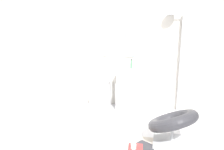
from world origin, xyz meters
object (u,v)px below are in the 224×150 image
coffee_mug (134,147)px  soap_bottle_green (131,64)px  soap_bottle_clear (108,62)px  pedestal_sink_right (127,88)px  soap_bottle_white (96,64)px  lounge_chair (173,124)px  pedestal_sink_left (100,86)px  shower_column (182,62)px  towel_rack (25,88)px  magazine_red (136,147)px  magazine_charcoal (145,146)px

coffee_mug → soap_bottle_green: 1.81m
soap_bottle_clear → pedestal_sink_right: bearing=-5.1°
coffee_mug → soap_bottle_white: bearing=125.4°
pedestal_sink_right → lounge_chair: bearing=-53.6°
pedestal_sink_right → soap_bottle_clear: soap_bottle_clear is taller
pedestal_sink_left → soap_bottle_green: (0.69, -0.06, 0.53)m
pedestal_sink_left → soap_bottle_white: size_ratio=6.77×
pedestal_sink_left → soap_bottle_white: (-0.05, -0.14, 0.51)m
pedestal_sink_right → shower_column: bearing=10.5°
lounge_chair → towel_rack: size_ratio=1.14×
magazine_red → soap_bottle_green: 1.79m
soap_bottle_white → soap_bottle_clear: bearing=39.6°
coffee_mug → soap_bottle_green: bearing=100.2°
lounge_chair → pedestal_sink_left: bearing=140.4°
shower_column → soap_bottle_green: size_ratio=10.50×
pedestal_sink_left → pedestal_sink_right: bearing=0.0°
magazine_charcoal → soap_bottle_green: soap_bottle_green is taller
shower_column → lounge_chair: (-0.20, -1.46, -0.73)m
lounge_chair → soap_bottle_white: soap_bottle_white is taller
pedestal_sink_left → coffee_mug: pedestal_sink_left is taller
pedestal_sink_left → soap_bottle_clear: soap_bottle_clear is taller
pedestal_sink_right → magazine_red: pedestal_sink_right is taller
towel_rack → soap_bottle_white: bearing=31.9°
shower_column → soap_bottle_green: (-1.02, -0.27, -0.05)m
magazine_red → pedestal_sink_right: bearing=98.8°
towel_rack → soap_bottle_green: (1.97, 0.83, 0.40)m
towel_rack → soap_bottle_green: size_ratio=4.86×
pedestal_sink_left → lounge_chair: bearing=-39.6°
shower_column → soap_bottle_green: shower_column is taller
shower_column → pedestal_sink_right: bearing=-169.5°
magazine_charcoal → shower_column: bearing=103.7°
magazine_charcoal → soap_bottle_white: (-1.18, 1.31, 0.99)m
coffee_mug → soap_bottle_clear: 2.04m
shower_column → coffee_mug: shower_column is taller
pedestal_sink_right → soap_bottle_white: (-0.64, -0.14, 0.51)m
soap_bottle_white → towel_rack: bearing=-148.1°
lounge_chair → soap_bottle_green: size_ratio=5.56×
lounge_chair → towel_rack: towel_rack is taller
pedestal_sink_right → pedestal_sink_left: bearing=180.0°
towel_rack → soap_bottle_clear: 1.76m
shower_column → soap_bottle_clear: (-1.55, -0.17, -0.05)m
towel_rack → soap_bottle_green: bearing=23.0°
lounge_chair → coffee_mug: size_ratio=11.66×
towel_rack → soap_bottle_clear: size_ratio=4.98×
magazine_charcoal → soap_bottle_clear: 2.04m
soap_bottle_white → magazine_red: bearing=-52.9°
shower_column → soap_bottle_white: shower_column is taller
pedestal_sink_right → shower_column: (1.12, 0.21, 0.58)m
soap_bottle_green → pedestal_sink_right: bearing=147.8°
pedestal_sink_left → magazine_charcoal: (1.13, -1.45, -0.48)m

